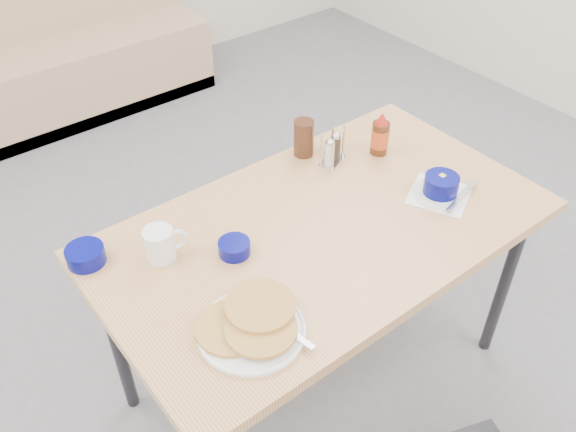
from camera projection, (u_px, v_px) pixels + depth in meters
ground at (360, 418)px, 2.22m from camera, size 6.00×6.00×0.00m
booth_bench at (47, 59)px, 3.67m from camera, size 1.90×0.56×1.22m
dining_table at (323, 240)px, 1.92m from camera, size 1.40×0.80×0.76m
pancake_plate at (251, 325)px, 1.55m from camera, size 0.28×0.29×0.05m
coffee_mug at (161, 243)px, 1.74m from camera, size 0.13×0.09×0.10m
grits_setting at (441, 187)px, 1.97m from camera, size 0.26×0.24×0.08m
creamer_bowl at (86, 255)px, 1.74m from camera, size 0.11×0.11×0.05m
butter_bowl at (234, 248)px, 1.77m from camera, size 0.09×0.09×0.04m
amber_tumbler at (304, 138)px, 2.13m from camera, size 0.08×0.08×0.13m
condiment_caddy at (332, 151)px, 2.11m from camera, size 0.12×0.09×0.12m
syrup_bottle at (380, 136)px, 2.13m from camera, size 0.06×0.06×0.16m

